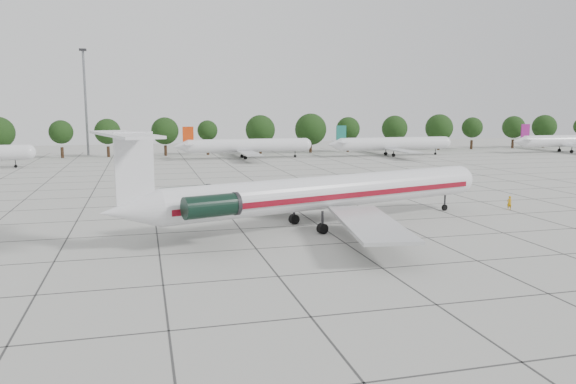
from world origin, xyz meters
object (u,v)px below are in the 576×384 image
at_px(main_airliner, 313,193).
at_px(bg_airliner_d, 393,144).
at_px(bg_airliner_e, 569,141).
at_px(floodlight_mast, 85,96).
at_px(bg_airliner_c, 247,146).
at_px(ground_crew, 509,203).

bearing_deg(main_airliner, bg_airliner_d, 43.39).
relative_size(bg_airliner_e, floodlight_mast, 1.11).
height_order(bg_airliner_e, floodlight_mast, floodlight_mast).
bearing_deg(bg_airliner_c, ground_crew, -75.76).
bearing_deg(bg_airliner_d, floodlight_mast, 163.55).
distance_m(bg_airliner_c, bg_airliner_d, 35.30).
xyz_separation_m(ground_crew, bg_airliner_c, (-17.96, 70.77, 2.10)).
height_order(main_airliner, floodlight_mast, floodlight_mast).
bearing_deg(main_airliner, ground_crew, -8.03).
xyz_separation_m(ground_crew, floodlight_mast, (-54.05, 89.69, 13.47)).
relative_size(bg_airliner_c, bg_airliner_e, 1.00).
xyz_separation_m(bg_airliner_d, floodlight_mast, (-71.32, 21.05, 11.37)).
bearing_deg(bg_airliner_d, ground_crew, -104.13).
relative_size(ground_crew, floodlight_mast, 0.06).
xyz_separation_m(main_airliner, bg_airliner_d, (42.26, 72.26, -0.59)).
bearing_deg(bg_airliner_e, floodlight_mast, 169.26).
distance_m(bg_airliner_c, bg_airliner_e, 83.98).
xyz_separation_m(ground_crew, bg_airliner_e, (65.93, 66.93, 2.10)).
xyz_separation_m(bg_airliner_d, bg_airliner_e, (48.66, -1.70, 0.00)).
distance_m(main_airliner, bg_airliner_c, 74.73).
relative_size(ground_crew, bg_airliner_c, 0.06).
height_order(main_airliner, bg_airliner_c, main_airliner).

